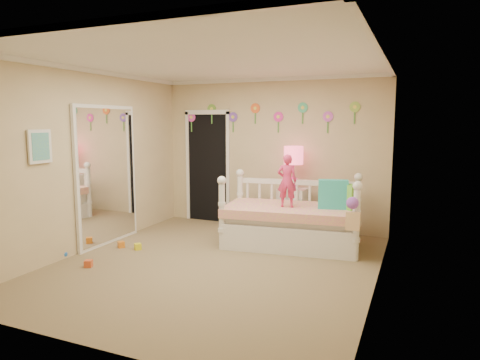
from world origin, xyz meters
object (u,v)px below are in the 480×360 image
at_px(daybed, 292,210).
at_px(table_lamp, 293,161).
at_px(nightstand, 293,211).
at_px(child, 287,181).

distance_m(daybed, table_lamp, 1.01).
bearing_deg(daybed, nightstand, 97.83).
bearing_deg(daybed, child, -126.28).
xyz_separation_m(daybed, nightstand, (-0.19, 0.72, -0.16)).
distance_m(daybed, child, 0.47).
distance_m(child, nightstand, 1.03).
xyz_separation_m(child, table_lamp, (-0.13, 0.81, 0.23)).
bearing_deg(child, daybed, -130.33).
bearing_deg(table_lamp, daybed, -75.43).
height_order(daybed, child, child).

